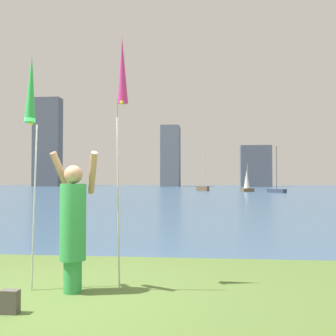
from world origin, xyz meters
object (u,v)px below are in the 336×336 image
at_px(person, 73,222).
at_px(sailboat_2, 277,190).
at_px(kite_flag_right, 122,77).
at_px(bag, 10,302).
at_px(sailboat_4, 247,182).
at_px(sailboat_0, 203,188).
at_px(kite_flag_left, 31,95).

xyz_separation_m(person, sailboat_2, (10.65, 45.50, -0.63)).
bearing_deg(kite_flag_right, sailboat_2, 77.49).
xyz_separation_m(bag, sailboat_4, (7.82, 50.57, 1.13)).
height_order(person, sailboat_2, sailboat_2).
relative_size(bag, sailboat_0, 0.05).
relative_size(kite_flag_left, sailboat_4, 0.91).
distance_m(person, sailboat_4, 50.17).
xyz_separation_m(person, kite_flag_left, (-0.63, -0.04, 1.85)).
height_order(sailboat_2, sailboat_4, sailboat_2).
bearing_deg(person, sailboat_0, 108.10).
height_order(bag, sailboat_2, sailboat_2).
bearing_deg(kite_flag_right, sailboat_4, 82.22).
height_order(kite_flag_right, sailboat_4, kite_flag_right).
bearing_deg(person, kite_flag_right, 48.60).
bearing_deg(sailboat_2, bag, -103.44).
bearing_deg(sailboat_4, sailboat_0, 146.73).
bearing_deg(bag, sailboat_0, 88.18).
bearing_deg(sailboat_0, person, -91.37).
relative_size(sailboat_0, sailboat_2, 1.03).
bearing_deg(bag, kite_flag_right, 50.18).
distance_m(kite_flag_right, sailboat_2, 46.34).
xyz_separation_m(kite_flag_right, sailboat_2, (10.02, 45.15, -2.81)).
distance_m(sailboat_2, sailboat_4, 5.35).
bearing_deg(sailboat_4, person, -98.44).
distance_m(kite_flag_left, bag, 2.86).
bearing_deg(sailboat_0, bag, -91.82).
bearing_deg(bag, sailboat_4, 81.21).
bearing_deg(kite_flag_right, sailboat_0, 89.30).
relative_size(kite_flag_left, sailboat_0, 0.56).
distance_m(person, sailboat_0, 53.63).
height_order(kite_flag_left, kite_flag_right, kite_flag_right).
relative_size(person, sailboat_2, 0.34).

